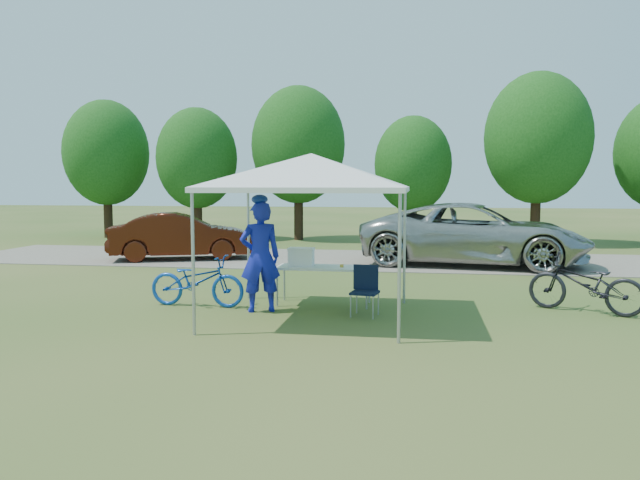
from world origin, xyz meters
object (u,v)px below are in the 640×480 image
object	(u,v)px
sedan	(181,236)
cyclist	(260,257)
folding_table	(324,269)
folding_chair	(365,286)
minivan	(474,234)
bike_blue	(197,281)
bike_dark	(585,284)
cooler	(301,257)

from	to	relation	value
sedan	cyclist	bearing A→B (deg)	-168.90
folding_table	folding_chair	xyz separation A→B (m)	(0.83, -0.81, -0.17)
folding_table	minivan	xyz separation A→B (m)	(3.22, 6.15, 0.20)
folding_chair	cyclist	distance (m)	1.90
folding_table	bike_blue	bearing A→B (deg)	-166.78
cyclist	folding_table	bearing A→B (deg)	-164.79
bike_dark	sedan	size ratio (longest dim) A/B	0.47
bike_blue	minivan	world-z (taller)	minivan
bike_blue	sedan	size ratio (longest dim) A/B	0.43
cooler	sedan	distance (m)	7.76
bike_blue	sedan	bearing A→B (deg)	26.88
minivan	bike_dark	bearing A→B (deg)	-158.96
cooler	cyclist	xyz separation A→B (m)	(-0.58, -0.79, 0.08)
sedan	bike_blue	bearing A→B (deg)	-176.29
cooler	folding_chair	bearing A→B (deg)	-32.76
bike_dark	sedan	bearing A→B (deg)	-94.88
folding_table	folding_chair	bearing A→B (deg)	-44.20
bike_dark	minivan	bearing A→B (deg)	-140.34
folding_chair	minivan	world-z (taller)	minivan
minivan	sedan	world-z (taller)	minivan
folding_chair	minivan	size ratio (longest dim) A/B	0.14
folding_table	bike_dark	size ratio (longest dim) A/B	0.89
cyclist	bike_dark	bearing A→B (deg)	164.80
folding_chair	bike_dark	bearing A→B (deg)	21.57
cyclist	bike_blue	xyz separation A→B (m)	(-1.25, 0.26, -0.50)
bike_blue	minivan	bearing A→B (deg)	-36.29
folding_chair	sedan	xyz separation A→B (m)	(-6.03, 6.93, 0.20)
folding_chair	minivan	xyz separation A→B (m)	(2.38, 6.96, 0.37)
folding_chair	bike_blue	bearing A→B (deg)	-175.56
folding_table	cooler	size ratio (longest dim) A/B	3.68
cooler	bike_dark	xyz separation A→B (m)	(5.00, -0.02, -0.37)
bike_dark	sedan	world-z (taller)	sedan
folding_table	minivan	bearing A→B (deg)	62.38
folding_chair	bike_blue	world-z (taller)	bike_blue
folding_table	bike_blue	xyz separation A→B (m)	(-2.26, -0.53, -0.20)
minivan	cooler	bearing A→B (deg)	158.00
cyclist	sedan	xyz separation A→B (m)	(-4.19, 6.91, -0.27)
bike_blue	minivan	distance (m)	8.65
sedan	folding_chair	bearing A→B (deg)	-159.11
cyclist	minivan	distance (m)	8.13
folding_chair	cooler	size ratio (longest dim) A/B	1.81
cooler	cyclist	bearing A→B (deg)	-126.08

